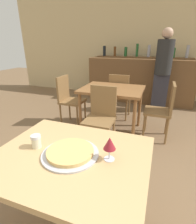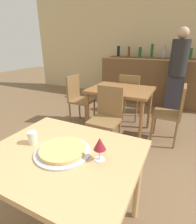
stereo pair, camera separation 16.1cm
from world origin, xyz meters
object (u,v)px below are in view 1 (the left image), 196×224
Objects in this scene: pizza_tray at (70,152)px; person_standing at (163,69)px; chair_far_side_right at (163,108)px; wine_glass at (110,144)px; cheese_shaker at (36,141)px; chair_far_side_left at (68,97)px; chair_far_side_back at (119,93)px; chair_far_side_front at (101,114)px.

pizza_tray is 0.22× the size of person_standing.
chair_far_side_right is 2.39× the size of pizza_tray.
wine_glass is at bearing -10.73° from chair_far_side_right.
chair_far_side_right is at bearing 71.96° from pizza_tray.
chair_far_side_right is at bearing 64.91° from cheese_shaker.
chair_far_side_right is at bearing -90.00° from chair_far_side_left.
chair_far_side_right is 5.74× the size of wine_glass.
chair_far_side_back is 0.52× the size of person_standing.
person_standing is at bearing 85.16° from wine_glass.
chair_far_side_back is 9.62× the size of cheese_shaker.
person_standing reaches higher than chair_far_side_left.
chair_far_side_right is at bearing 145.60° from chair_far_side_back.
wine_glass is (0.53, 0.04, 0.07)m from cheese_shaker.
chair_far_side_back is 1.00× the size of chair_far_side_left.
wine_glass reaches higher than chair_far_side_back.
chair_far_side_back is at bearing 90.00° from chair_far_side_front.
pizza_tray is at bearing 0.37° from cheese_shaker.
person_standing is at bearing -50.32° from chair_far_side_left.
pizza_tray is at bearing -80.28° from chair_far_side_front.
pizza_tray is at bearing -171.58° from wine_glass.
pizza_tray is (-0.61, -1.86, 0.26)m from chair_far_side_right.
cheese_shaker is at bearing -157.19° from chair_far_side_left.
chair_far_side_front and chair_far_side_back have the same top height.
cheese_shaker is (-0.87, -1.86, 0.29)m from chair_far_side_right.
person_standing reaches higher than wine_glass.
chair_far_side_front is at bearing 111.02° from wine_glass.
wine_glass is (0.48, -2.39, 0.36)m from chair_far_side_back.
person_standing is at bearing -135.28° from chair_far_side_back.
chair_far_side_back and chair_far_side_left have the same top height.
chair_far_side_front is 1.00m from chair_far_side_right.
chair_far_side_back is at bearing 95.22° from pizza_tray.
wine_glass reaches higher than chair_far_side_left.
person_standing is 3.14m from wine_glass.
wine_glass is (-0.26, -3.13, -0.06)m from person_standing.
chair_far_side_back is 2.45m from cheese_shaker.
chair_far_side_left is at bearing 145.60° from chair_far_side_front.
cheese_shaker is (-0.04, -2.43, 0.29)m from chair_far_side_back.
chair_far_side_back is 2.39× the size of pizza_tray.
chair_far_side_front is at bearing -55.60° from chair_far_side_right.
chair_far_side_right is 1.37m from person_standing.
chair_far_side_left is 2.15m from pizza_tray.
wine_glass is at bearing -94.84° from person_standing.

